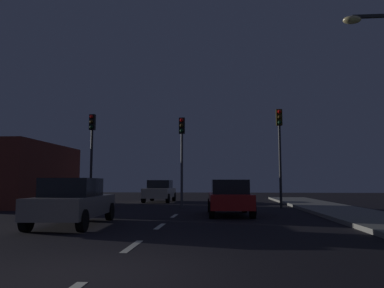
{
  "coord_description": "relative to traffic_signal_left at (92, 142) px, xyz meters",
  "views": [
    {
      "loc": [
        1.95,
        -5.74,
        1.4
      ],
      "look_at": [
        0.45,
        14.15,
        3.43
      ],
      "focal_mm": 35.3,
      "sensor_mm": 36.0,
      "label": 1
    }
  ],
  "objects": [
    {
      "name": "ground_plane",
      "position": [
        5.36,
        -8.12,
        -3.68
      ],
      "size": [
        80.0,
        80.0,
        0.0
      ],
      "primitive_type": "plane",
      "color": "black"
    },
    {
      "name": "lane_stripe_second",
      "position": [
        5.36,
        -12.52,
        -3.68
      ],
      "size": [
        0.16,
        1.6,
        0.01
      ],
      "primitive_type": "cube",
      "color": "silver",
      "rests_on": "ground_plane"
    },
    {
      "name": "lane_stripe_third",
      "position": [
        5.36,
        -8.72,
        -3.68
      ],
      "size": [
        0.16,
        1.6,
        0.01
      ],
      "primitive_type": "cube",
      "color": "silver",
      "rests_on": "ground_plane"
    },
    {
      "name": "lane_stripe_fourth",
      "position": [
        5.36,
        -4.92,
        -3.68
      ],
      "size": [
        0.16,
        1.6,
        0.01
      ],
      "primitive_type": "cube",
      "color": "silver",
      "rests_on": "ground_plane"
    },
    {
      "name": "traffic_signal_left",
      "position": [
        0.0,
        0.0,
        0.0
      ],
      "size": [
        0.32,
        0.38,
        5.29
      ],
      "color": "#2D2D30",
      "rests_on": "ground_plane"
    },
    {
      "name": "traffic_signal_center",
      "position": [
        5.16,
        -0.0,
        -0.17
      ],
      "size": [
        0.32,
        0.38,
        5.02
      ],
      "color": "#4C4C51",
      "rests_on": "ground_plane"
    },
    {
      "name": "traffic_signal_right",
      "position": [
        10.56,
        0.0,
        0.09
      ],
      "size": [
        0.32,
        0.38,
        5.42
      ],
      "color": "#2D2D30",
      "rests_on": "ground_plane"
    },
    {
      "name": "car_stopped_ahead",
      "position": [
        7.69,
        -4.42,
        -2.92
      ],
      "size": [
        1.99,
        4.17,
        1.51
      ],
      "color": "#B21919",
      "rests_on": "ground_plane"
    },
    {
      "name": "car_adjacent_lane",
      "position": [
        2.5,
        -8.71,
        -2.91
      ],
      "size": [
        2.06,
        4.57,
        1.54
      ],
      "color": "gray",
      "rests_on": "ground_plane"
    },
    {
      "name": "car_oncoming_far",
      "position": [
        2.92,
        6.3,
        -2.89
      ],
      "size": [
        1.97,
        4.09,
        1.56
      ],
      "color": "beige",
      "rests_on": "ground_plane"
    },
    {
      "name": "storefront_left",
      "position": [
        -5.49,
        1.18,
        -1.83
      ],
      "size": [
        5.71,
        8.06,
        3.7
      ],
      "primitive_type": "cube",
      "color": "maroon",
      "rests_on": "ground_plane"
    }
  ]
}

